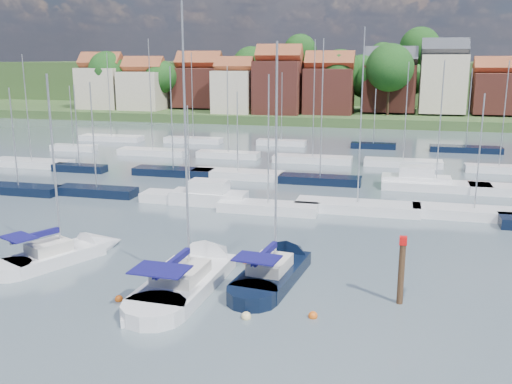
# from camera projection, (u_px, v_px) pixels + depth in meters

# --- Properties ---
(ground) EXTENTS (260.00, 260.00, 0.00)m
(ground) POSITION_uv_depth(u_px,v_px,m) (301.00, 167.00, 70.50)
(ground) COLOR #404C57
(ground) RESTS_ON ground
(sailboat_left) EXTENTS (6.47, 9.90, 13.32)m
(sailboat_left) POSITION_uv_depth(u_px,v_px,m) (69.00, 253.00, 38.46)
(sailboat_left) COLOR silver
(sailboat_left) RESTS_ON ground
(sailboat_centre) EXTENTS (4.01, 13.23, 17.71)m
(sailboat_centre) POSITION_uv_depth(u_px,v_px,m) (197.00, 272.00, 35.19)
(sailboat_centre) COLOR silver
(sailboat_centre) RESTS_ON ground
(sailboat_navy) EXTENTS (4.17, 11.34, 15.38)m
(sailboat_navy) POSITION_uv_depth(u_px,v_px,m) (279.00, 268.00, 35.89)
(sailboat_navy) COLOR black
(sailboat_navy) RESTS_ON ground
(tender) EXTENTS (2.84, 2.20, 0.56)m
(tender) POSITION_uv_depth(u_px,v_px,m) (147.00, 317.00, 29.34)
(tender) COLOR silver
(tender) RESTS_ON ground
(timber_piling) EXTENTS (0.40, 0.40, 6.11)m
(timber_piling) POSITION_uv_depth(u_px,v_px,m) (400.00, 288.00, 31.33)
(timber_piling) COLOR #4C331E
(timber_piling) RESTS_ON ground
(buoy_c) EXTENTS (0.45, 0.45, 0.45)m
(buoy_c) POSITION_uv_depth(u_px,v_px,m) (119.00, 301.00, 31.86)
(buoy_c) COLOR #D85914
(buoy_c) RESTS_ON ground
(buoy_d) EXTENTS (0.53, 0.53, 0.53)m
(buoy_d) POSITION_uv_depth(u_px,v_px,m) (246.00, 318.00, 29.71)
(buoy_d) COLOR beige
(buoy_d) RESTS_ON ground
(buoy_e) EXTENTS (0.48, 0.48, 0.48)m
(buoy_e) POSITION_uv_depth(u_px,v_px,m) (246.00, 263.00, 37.75)
(buoy_e) COLOR #D85914
(buoy_e) RESTS_ON ground
(buoy_f) EXTENTS (0.49, 0.49, 0.49)m
(buoy_f) POSITION_uv_depth(u_px,v_px,m) (313.00, 318.00, 29.79)
(buoy_f) COLOR #D85914
(buoy_f) RESTS_ON ground
(marina_field) EXTENTS (79.62, 41.41, 15.93)m
(marina_field) POSITION_uv_depth(u_px,v_px,m) (311.00, 172.00, 65.37)
(marina_field) COLOR silver
(marina_field) RESTS_ON ground
(far_shore_town) EXTENTS (212.46, 90.00, 22.27)m
(far_shore_town) POSITION_uv_depth(u_px,v_px,m) (366.00, 90.00, 156.40)
(far_shore_town) COLOR #39542A
(far_shore_town) RESTS_ON ground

